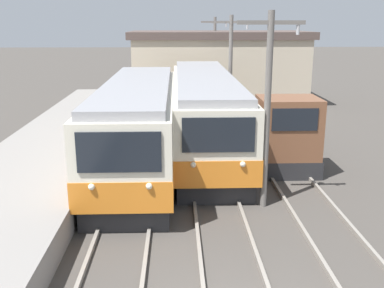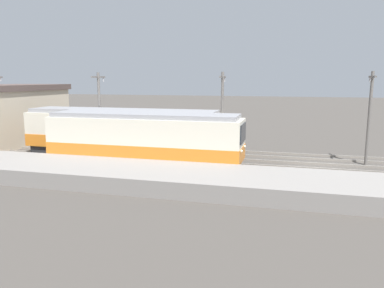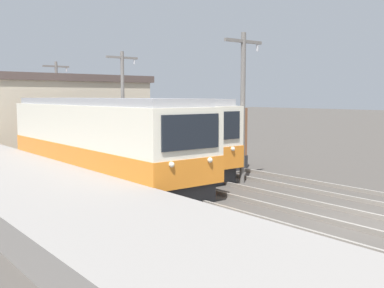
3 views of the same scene
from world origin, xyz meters
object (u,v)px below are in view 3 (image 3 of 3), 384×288
object	(u,v)px
commuter_train_center	(123,135)
catenary_mast_far	(123,100)
catenary_mast_distant	(57,99)
catenary_mast_mid	(243,101)
shunting_locomotive	(195,142)
commuter_train_left	(99,142)

from	to	relation	value
commuter_train_center	catenary_mast_far	distance (m)	3.47
catenary_mast_far	catenary_mast_distant	bearing A→B (deg)	90.00
catenary_mast_far	catenary_mast_mid	bearing A→B (deg)	-90.00
commuter_train_center	catenary_mast_far	xyz separation A→B (m)	(1.51, 2.60, 1.74)
shunting_locomotive	catenary_mast_mid	world-z (taller)	catenary_mast_mid
catenary_mast_mid	catenary_mast_far	world-z (taller)	same
commuter_train_center	catenary_mast_mid	distance (m)	7.42
commuter_train_center	catenary_mast_distant	size ratio (longest dim) A/B	2.39
commuter_train_center	shunting_locomotive	size ratio (longest dim) A/B	2.46
catenary_mast_far	commuter_train_left	bearing A→B (deg)	-128.38
commuter_train_center	shunting_locomotive	xyz separation A→B (m)	(3.00, -2.13, -0.41)
commuter_train_left	commuter_train_center	xyz separation A→B (m)	(2.80, 2.84, -0.01)
commuter_train_center	catenary_mast_distant	xyz separation A→B (m)	(1.51, 12.25, 1.74)
commuter_train_center	catenary_mast_far	size ratio (longest dim) A/B	2.39
shunting_locomotive	catenary_mast_far	bearing A→B (deg)	107.51
commuter_train_center	catenary_mast_mid	size ratio (longest dim) A/B	2.39
catenary_mast_mid	commuter_train_center	bearing A→B (deg)	102.07
commuter_train_left	catenary_mast_distant	bearing A→B (deg)	74.07
catenary_mast_far	catenary_mast_distant	distance (m)	9.65
shunting_locomotive	catenary_mast_distant	bearing A→B (deg)	95.92
catenary_mast_mid	catenary_mast_far	distance (m)	9.65
catenary_mast_distant	catenary_mast_mid	bearing A→B (deg)	-90.00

